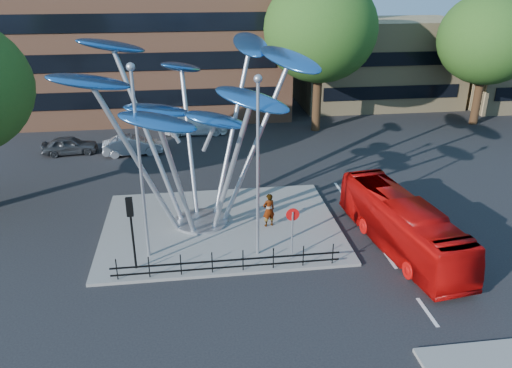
{
  "coord_description": "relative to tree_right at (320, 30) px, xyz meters",
  "views": [
    {
      "loc": [
        -2.28,
        -16.83,
        12.31
      ],
      "look_at": [
        0.56,
        4.0,
        3.23
      ],
      "focal_mm": 35.0,
      "sensor_mm": 36.0,
      "label": 1
    }
  ],
  "objects": [
    {
      "name": "ground",
      "position": [
        -8.0,
        -22.0,
        -8.04
      ],
      "size": [
        120.0,
        120.0,
        0.0
      ],
      "primitive_type": "plane",
      "color": "black",
      "rests_on": "ground"
    },
    {
      "name": "traffic_island",
      "position": [
        -9.0,
        -16.0,
        -7.96
      ],
      "size": [
        12.0,
        9.0,
        0.15
      ],
      "primitive_type": "cube",
      "color": "slate",
      "rests_on": "ground"
    },
    {
      "name": "low_building_near",
      "position": [
        8.0,
        8.0,
        -4.04
      ],
      "size": [
        15.0,
        8.0,
        8.0
      ],
      "primitive_type": "cube",
      "color": "tan",
      "rests_on": "ground"
    },
    {
      "name": "tree_right",
      "position": [
        0.0,
        0.0,
        0.0
      ],
      "size": [
        8.8,
        8.8,
        12.11
      ],
      "color": "black",
      "rests_on": "ground"
    },
    {
      "name": "tree_far",
      "position": [
        14.0,
        0.0,
        -0.93
      ],
      "size": [
        8.0,
        8.0,
        10.81
      ],
      "color": "black",
      "rests_on": "ground"
    },
    {
      "name": "leaf_sculpture",
      "position": [
        -10.07,
        -15.32,
        -1.16
      ],
      "size": [
        12.72,
        9.54,
        9.51
      ],
      "color": "#9EA0A5",
      "rests_on": "traffic_island"
    },
    {
      "name": "street_lamp_left",
      "position": [
        -12.5,
        -18.5,
        -2.68
      ],
      "size": [
        0.36,
        0.36,
        8.8
      ],
      "color": "#9EA0A5",
      "rests_on": "traffic_island"
    },
    {
      "name": "street_lamp_right",
      "position": [
        -7.5,
        -19.0,
        -2.94
      ],
      "size": [
        0.36,
        0.36,
        8.3
      ],
      "color": "#9EA0A5",
      "rests_on": "traffic_island"
    },
    {
      "name": "traffic_light_island",
      "position": [
        -13.0,
        -19.5,
        -5.42
      ],
      "size": [
        0.28,
        0.18,
        3.42
      ],
      "color": "black",
      "rests_on": "traffic_island"
    },
    {
      "name": "no_entry_sign_island",
      "position": [
        -6.0,
        -19.48,
        -6.22
      ],
      "size": [
        0.6,
        0.1,
        2.45
      ],
      "color": "#9EA0A5",
      "rests_on": "traffic_island"
    },
    {
      "name": "pedestrian_railing_front",
      "position": [
        -9.0,
        -20.3,
        -7.48
      ],
      "size": [
        10.0,
        0.06,
        1.0
      ],
      "color": "black",
      "rests_on": "traffic_island"
    },
    {
      "name": "red_bus",
      "position": [
        -0.68,
        -19.15,
        -6.76
      ],
      "size": [
        3.33,
        9.34,
        2.54
      ],
      "primitive_type": "imported",
      "rotation": [
        0.0,
        0.0,
        0.13
      ],
      "color": "#B70908",
      "rests_on": "ground"
    },
    {
      "name": "pedestrian",
      "position": [
        -6.57,
        -16.38,
        -6.99
      ],
      "size": [
        0.75,
        0.59,
        1.79
      ],
      "primitive_type": "imported",
      "rotation": [
        0.0,
        0.0,
        3.42
      ],
      "color": "gray",
      "rests_on": "traffic_island"
    },
    {
      "name": "parked_car_left",
      "position": [
        -18.99,
        -3.28,
        -7.38
      ],
      "size": [
        3.97,
        1.91,
        1.31
      ],
      "primitive_type": "imported",
      "rotation": [
        0.0,
        0.0,
        1.67
      ],
      "color": "#3A3D42",
      "rests_on": "ground"
    },
    {
      "name": "parked_car_mid",
      "position": [
        -14.49,
        -4.0,
        -7.35
      ],
      "size": [
        4.31,
        1.9,
        1.37
      ],
      "primitive_type": "imported",
      "rotation": [
        0.0,
        0.0,
        1.68
      ],
      "color": "#A0A2A8",
      "rests_on": "ground"
    },
    {
      "name": "parked_car_right",
      "position": [
        -9.99,
        0.42,
        -7.26
      ],
      "size": [
        5.38,
        2.21,
        1.56
      ],
      "primitive_type": "imported",
      "rotation": [
        0.0,
        0.0,
        1.56
      ],
      "color": "white",
      "rests_on": "ground"
    }
  ]
}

